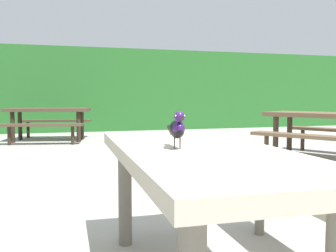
{
  "coord_description": "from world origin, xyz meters",
  "views": [
    {
      "loc": [
        -0.94,
        -1.93,
        0.99
      ],
      "look_at": [
        -0.37,
        -0.05,
        0.84
      ],
      "focal_mm": 40.51,
      "sensor_mm": 36.0,
      "label": 1
    }
  ],
  "objects_px": {
    "picnic_table_foreground": "(198,184)",
    "picnic_table_mid_left": "(324,124)",
    "picnic_table_far_centre": "(48,116)",
    "bird_grackle": "(177,128)"
  },
  "relations": [
    {
      "from": "picnic_table_foreground",
      "to": "picnic_table_mid_left",
      "type": "bearing_deg",
      "value": 43.74
    },
    {
      "from": "picnic_table_foreground",
      "to": "picnic_table_far_centre",
      "type": "relative_size",
      "value": 0.91
    },
    {
      "from": "picnic_table_far_centre",
      "to": "picnic_table_mid_left",
      "type": "bearing_deg",
      "value": -42.01
    },
    {
      "from": "picnic_table_foreground",
      "to": "picnic_table_far_centre",
      "type": "xyz_separation_m",
      "value": [
        -0.81,
        7.15,
        0.0
      ]
    },
    {
      "from": "picnic_table_far_centre",
      "to": "picnic_table_foreground",
      "type": "bearing_deg",
      "value": -83.54
    },
    {
      "from": "bird_grackle",
      "to": "picnic_table_mid_left",
      "type": "distance_m",
      "value": 4.9
    },
    {
      "from": "picnic_table_mid_left",
      "to": "picnic_table_far_centre",
      "type": "xyz_separation_m",
      "value": [
        -4.27,
        3.84,
        0.0
      ]
    },
    {
      "from": "picnic_table_foreground",
      "to": "picnic_table_far_centre",
      "type": "height_order",
      "value": "same"
    },
    {
      "from": "picnic_table_mid_left",
      "to": "picnic_table_far_centre",
      "type": "height_order",
      "value": "same"
    },
    {
      "from": "bird_grackle",
      "to": "picnic_table_far_centre",
      "type": "height_order",
      "value": "bird_grackle"
    }
  ]
}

